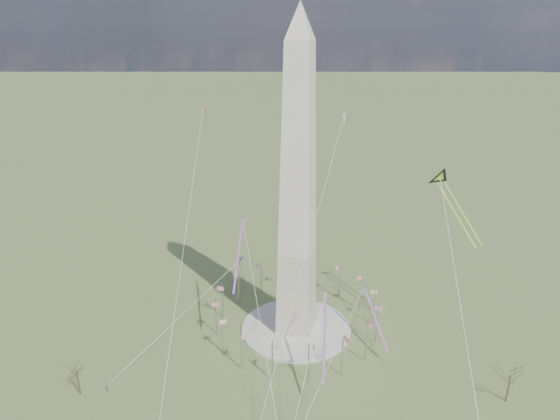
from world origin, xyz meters
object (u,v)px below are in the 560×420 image
(kite_delta_black, at_px, (442,181))
(tree_near, at_px, (511,373))
(person_west, at_px, (107,388))
(washington_monument, at_px, (298,192))

(kite_delta_black, bearing_deg, tree_near, 87.91)
(kite_delta_black, bearing_deg, person_west, -2.70)
(person_west, bearing_deg, washington_monument, -94.14)
(tree_near, xyz_separation_m, person_west, (-104.93, -27.43, -8.22))
(person_west, bearing_deg, kite_delta_black, -104.90)
(tree_near, xyz_separation_m, kite_delta_black, (-21.89, 30.61, 41.53))
(tree_near, relative_size, person_west, 7.10)
(tree_near, distance_m, person_west, 108.77)
(person_west, xyz_separation_m, kite_delta_black, (83.04, 58.05, 49.74))
(person_west, distance_m, kite_delta_black, 112.87)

